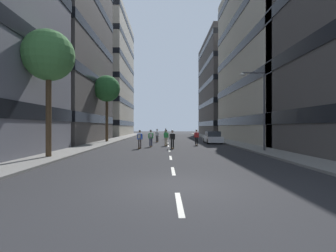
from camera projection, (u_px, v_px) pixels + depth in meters
name	position (u px, v px, depth m)	size (l,w,h in m)	color
ground_plane	(168.00, 142.00, 33.76)	(149.41, 149.41, 0.00)	#28282B
sidewalk_left	(113.00, 140.00, 36.76)	(2.53, 68.48, 0.14)	gray
sidewalk_right	(222.00, 140.00, 36.98)	(2.53, 68.48, 0.14)	gray
lane_markings	(168.00, 142.00, 34.35)	(0.16, 57.20, 0.01)	silver
building_left_mid	(36.00, 26.00, 33.63)	(17.13, 18.01, 31.14)	#4C4744
building_left_far	(93.00, 76.00, 60.36)	(17.13, 22.60, 28.63)	#BCB29E
building_right_mid	(298.00, 55.00, 34.10)	(17.13, 22.87, 23.71)	#BCB29E
building_right_far	(239.00, 87.00, 60.83)	(17.13, 22.17, 23.17)	#4C4744
parked_car_near	(213.00, 138.00, 31.23)	(1.82, 4.40, 1.52)	silver
street_tree_near	(107.00, 89.00, 33.02)	(3.46, 3.46, 8.72)	#4C3823
street_tree_mid	(49.00, 56.00, 16.45)	(3.33, 3.33, 8.34)	#4C3823
streetlamp_right	(260.00, 102.00, 20.54)	(2.13, 0.30, 6.50)	#3F3F44
skater_0	(157.00, 135.00, 33.76)	(0.56, 0.92, 1.78)	brown
skater_1	(172.00, 138.00, 23.76)	(0.55, 0.91, 1.78)	brown
skater_2	(166.00, 133.00, 41.38)	(0.53, 0.90, 1.78)	brown
skater_3	(196.00, 136.00, 28.07)	(0.56, 0.92, 1.78)	brown
skater_4	(151.00, 137.00, 25.82)	(0.55, 0.92, 1.78)	brown
skater_5	(166.00, 137.00, 27.33)	(0.56, 0.92, 1.78)	brown
skater_6	(140.00, 138.00, 23.76)	(0.55, 0.92, 1.78)	brown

